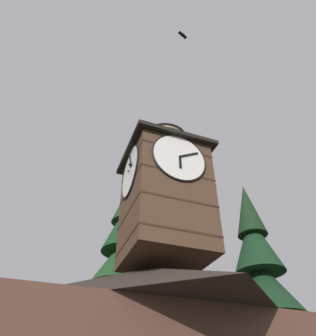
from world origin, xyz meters
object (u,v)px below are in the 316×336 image
Objects in this scene: pine_tree_aside at (272,329)px; flying_bird_high at (183,35)px; clock_tower at (165,191)px; pine_tree_behind at (120,318)px; moon at (181,322)px.

flying_bird_high reaches higher than pine_tree_aside.
clock_tower is 0.60× the size of pine_tree_behind.
moon is at bearing -105.74° from pine_tree_aside.
moon is (-10.05, -35.66, 8.11)m from pine_tree_aside.
moon is at bearing -113.24° from flying_bird_high.
clock_tower is 43.78m from moon.
flying_bird_high is (-0.69, 9.19, 15.78)m from pine_tree_behind.
pine_tree_behind reaches higher than moon.
pine_tree_aside is 19.67m from flying_bird_high.
moon is (-19.28, -34.10, 7.90)m from pine_tree_behind.
clock_tower is 0.56× the size of pine_tree_aside.
pine_tree_aside is at bearing 170.43° from pine_tree_behind.
pine_tree_behind is 39.96m from moon.
pine_tree_aside reaches higher than moon.
pine_tree_behind is 21.86× the size of flying_bird_high.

